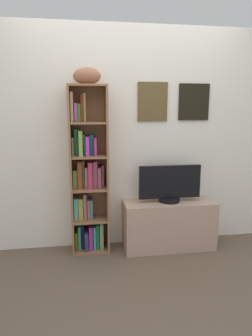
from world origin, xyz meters
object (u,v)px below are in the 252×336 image
object	(u,v)px
bookshelf	(88,178)
television	(170,184)
tv_stand	(169,224)
football	(87,76)

from	to	relation	value
bookshelf	television	xyz separation A→B (m)	(0.85, -0.08, -0.08)
tv_stand	television	size ratio (longest dim) A/B	1.47
football	tv_stand	bearing A→B (deg)	-3.92
tv_stand	television	xyz separation A→B (m)	(-0.00, 0.00, 0.44)
football	television	world-z (taller)	football
football	tv_stand	world-z (taller)	football
tv_stand	football	bearing A→B (deg)	176.08
television	tv_stand	bearing A→B (deg)	-90.00
bookshelf	football	distance (m)	1.00
bookshelf	tv_stand	size ratio (longest dim) A/B	1.77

